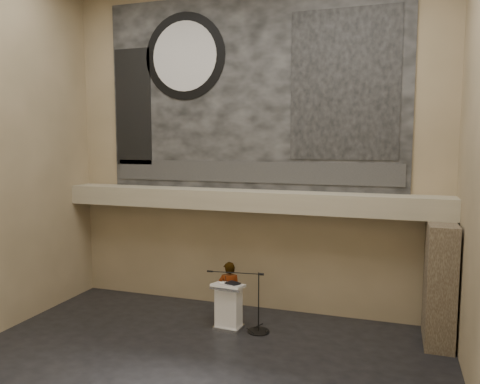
% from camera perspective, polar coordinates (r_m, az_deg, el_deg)
% --- Properties ---
extents(floor, '(10.00, 10.00, 0.00)m').
position_cam_1_polar(floor, '(9.63, -6.47, -21.40)').
color(floor, black).
rests_on(floor, ground).
extents(wall_back, '(10.00, 0.02, 8.50)m').
position_cam_1_polar(wall_back, '(12.27, 1.19, 5.27)').
color(wall_back, '#827252').
rests_on(wall_back, floor).
extents(wall_front, '(10.00, 0.02, 8.50)m').
position_cam_1_polar(wall_front, '(5.20, -25.96, 3.21)').
color(wall_front, '#827252').
rests_on(wall_front, floor).
extents(soffit, '(10.00, 0.80, 0.50)m').
position_cam_1_polar(soffit, '(11.98, 0.60, -0.99)').
color(soffit, gray).
rests_on(soffit, wall_back).
extents(sprinkler_left, '(0.04, 0.04, 0.06)m').
position_cam_1_polar(sprinkler_left, '(12.55, -6.44, -1.98)').
color(sprinkler_left, '#B2893D').
rests_on(sprinkler_left, soffit).
extents(sprinkler_right, '(0.04, 0.04, 0.06)m').
position_cam_1_polar(sprinkler_right, '(11.54, 9.55, -2.76)').
color(sprinkler_right, '#B2893D').
rests_on(sprinkler_right, soffit).
extents(banner, '(8.00, 0.05, 5.00)m').
position_cam_1_polar(banner, '(12.30, 1.16, 12.04)').
color(banner, black).
rests_on(banner, wall_back).
extents(banner_text_strip, '(7.76, 0.02, 0.55)m').
position_cam_1_polar(banner_text_strip, '(12.23, 1.08, 2.45)').
color(banner_text_strip, '#2B2B2B').
rests_on(banner_text_strip, banner).
extents(banner_clock_rim, '(2.30, 0.02, 2.30)m').
position_cam_1_polar(banner_clock_rim, '(13.04, -6.77, 16.10)').
color(banner_clock_rim, black).
rests_on(banner_clock_rim, banner).
extents(banner_clock_face, '(1.84, 0.02, 1.84)m').
position_cam_1_polar(banner_clock_face, '(13.03, -6.81, 16.11)').
color(banner_clock_face, silver).
rests_on(banner_clock_face, banner).
extents(banner_building_print, '(2.60, 0.02, 3.60)m').
position_cam_1_polar(banner_building_print, '(11.79, 12.59, 12.63)').
color(banner_building_print, black).
rests_on(banner_building_print, banner).
extents(banner_brick_print, '(1.10, 0.02, 3.20)m').
position_cam_1_polar(banner_brick_print, '(13.64, -12.89, 10.05)').
color(banner_brick_print, black).
rests_on(banner_brick_print, banner).
extents(stone_pier, '(0.60, 1.40, 2.70)m').
position_cam_1_polar(stone_pier, '(11.35, 23.17, -10.18)').
color(stone_pier, '#45392A').
rests_on(stone_pier, floor).
extents(lectern, '(0.76, 0.57, 1.13)m').
position_cam_1_polar(lectern, '(11.42, -1.40, -13.76)').
color(lectern, silver).
rests_on(lectern, floor).
extents(binder, '(0.38, 0.35, 0.04)m').
position_cam_1_polar(binder, '(11.23, -0.90, -11.07)').
color(binder, black).
rests_on(binder, lectern).
extents(papers, '(0.28, 0.32, 0.00)m').
position_cam_1_polar(papers, '(11.29, -1.99, -11.07)').
color(papers, white).
rests_on(papers, lectern).
extents(speaker_person, '(0.65, 0.53, 1.55)m').
position_cam_1_polar(speaker_person, '(11.67, -1.34, -12.17)').
color(speaker_person, white).
rests_on(speaker_person, floor).
extents(mic_stand, '(1.49, 0.52, 1.43)m').
position_cam_1_polar(mic_stand, '(11.39, 2.04, -15.66)').
color(mic_stand, black).
rests_on(mic_stand, floor).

